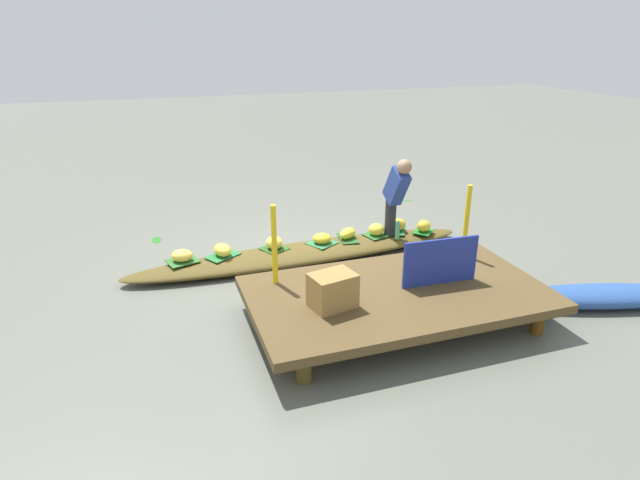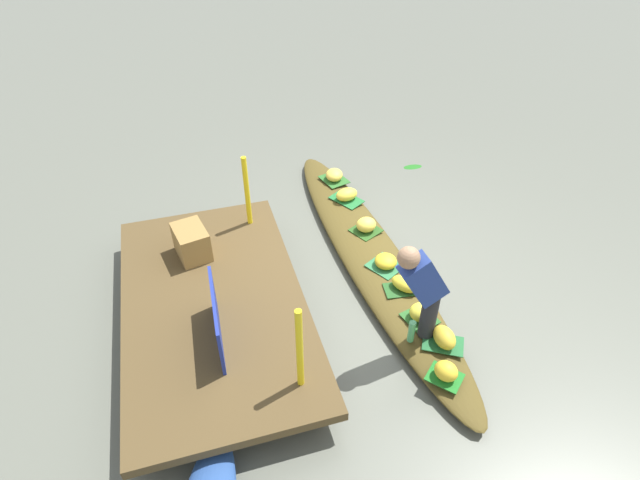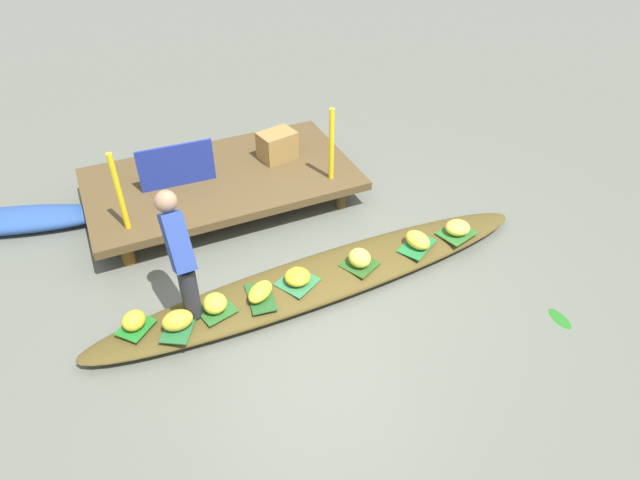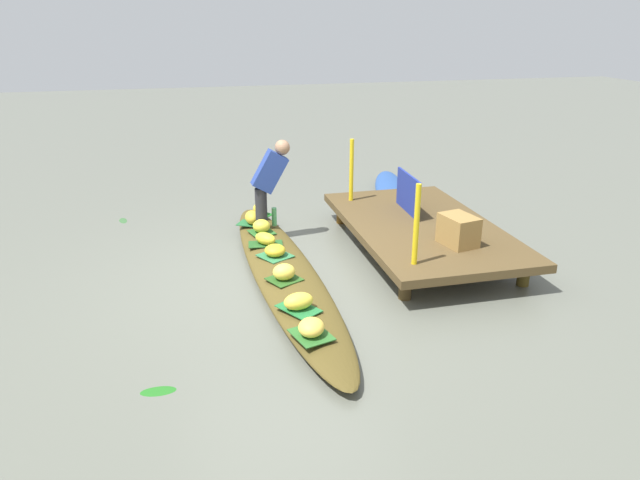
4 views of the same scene
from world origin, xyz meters
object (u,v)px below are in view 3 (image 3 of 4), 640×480
Objects in this scene: banana_bunch_5 at (215,303)px; banana_bunch_0 at (458,228)px; produce_crate at (277,145)px; banana_bunch_7 at (134,321)px; water_bottle at (184,293)px; banana_bunch_2 at (260,292)px; banana_bunch_3 at (177,320)px; banana_bunch_4 at (418,240)px; banana_bunch_1 at (360,258)px; vendor_boat at (322,278)px; vendor_person at (179,251)px; market_banner at (177,166)px; banana_bunch_6 at (297,277)px; moored_boat at (10,221)px.

banana_bunch_0 is at bearing 0.90° from banana_bunch_5.
banana_bunch_5 is 0.52× the size of produce_crate.
water_bottle is at bearing 14.58° from banana_bunch_7.
produce_crate reaches higher than banana_bunch_2.
banana_bunch_0 is 3.13m from banana_bunch_3.
banana_bunch_1 is at bearing -178.90° from banana_bunch_4.
water_bottle is (0.14, 0.29, 0.03)m from banana_bunch_3.
produce_crate is at bearing 110.88° from banana_bunch_4.
banana_bunch_3 reaches higher than banana_bunch_4.
vendor_boat is 4.10× the size of vendor_person.
banana_bunch_1 reaches higher than vendor_boat.
banana_bunch_7 is at bearing -112.48° from market_banner.
banana_bunch_3 reaches higher than banana_bunch_6.
market_banner reaches higher than banana_bunch_3.
banana_bunch_2 is 0.35× the size of market_banner.
market_banner is (0.53, 2.07, 0.35)m from banana_bunch_3.
moored_boat is 2.04m from market_banner.
banana_bunch_2 is (-0.70, -0.11, 0.17)m from vendor_boat.
moored_boat is 2.60m from banana_bunch_7.
banana_bunch_7 is at bearing -165.42° from water_bottle.
water_bottle reaches higher than vendor_boat.
banana_bunch_4 is (-0.52, -0.01, 0.00)m from banana_bunch_0.
banana_bunch_7 is (-0.36, 0.16, -0.00)m from banana_bunch_3.
banana_bunch_4 is at bearing -2.84° from vendor_person.
water_bottle is at bearing 137.63° from banana_bunch_5.
water_bottle reaches higher than banana_bunch_2.
banana_bunch_2 is at bearing -173.83° from vendor_boat.
banana_bunch_2 is at bearing -14.93° from vendor_person.
banana_bunch_5 reaches higher than moored_boat.
market_banner is at bearing 77.60° from water_bottle.
banana_bunch_0 is 0.52m from banana_bunch_4.
banana_bunch_1 is 1.90m from banana_bunch_3.
produce_crate is at bearing 55.57° from banana_bunch_5.
vendor_person is (-1.05, 0.12, 0.61)m from banana_bunch_6.
market_banner is at bearing 65.15° from banana_bunch_7.
water_bottle is (-0.67, 0.23, 0.05)m from banana_bunch_2.
banana_bunch_3 is 0.38m from banana_bunch_5.
banana_bunch_3 is at bearing -23.96° from banana_bunch_7.
produce_crate is at bearing 73.91° from banana_bunch_6.
produce_crate is at bearing 7.39° from market_banner.
moored_boat is 4.10m from banana_bunch_1.
banana_bunch_1 is at bearing 0.79° from banana_bunch_5.
produce_crate reaches higher than banana_bunch_7.
water_bottle is (-0.03, 0.06, -0.55)m from vendor_person.
banana_bunch_0 is 2.32m from banana_bunch_2.
vendor_person reaches higher than produce_crate.
market_banner is at bearing 75.71° from banana_bunch_3.
banana_bunch_6 is 1.58m from banana_bunch_7.
produce_crate is at bearing 64.66° from banana_bunch_2.
banana_bunch_4 is 0.69× the size of produce_crate.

